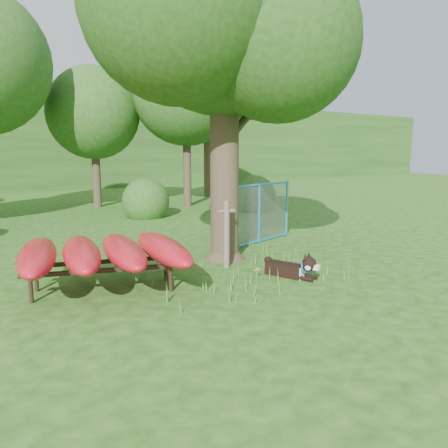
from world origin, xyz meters
TOP-DOWN VIEW (x-y plane):
  - ground at (0.00, 0.00)m, footprint 80.00×80.00m
  - oak_tree at (0.74, 2.06)m, footprint 6.58×5.76m
  - wooden_post at (0.36, 1.34)m, footprint 0.40×0.16m
  - kayak_rack at (-2.41, 1.29)m, footprint 3.26×3.52m
  - husky_dog at (1.02, -0.06)m, footprint 0.61×1.24m
  - fence_section at (2.58, 2.93)m, footprint 2.75×0.74m
  - wildflower_clump at (0.36, 0.27)m, footprint 0.10×0.09m
  - bg_tree_c at (1.50, 13.00)m, footprint 4.00×4.00m
  - bg_tree_d at (5.00, 11.00)m, footprint 4.80×4.80m
  - bg_tree_e at (8.00, 14.00)m, footprint 4.60×4.60m
  - shrub_right at (6.50, 8.00)m, footprint 1.80×1.80m
  - shrub_mid at (2.00, 9.00)m, footprint 1.80×1.80m
  - wooded_hillside at (0.00, 28.00)m, footprint 80.00×12.00m

SIDE VIEW (x-z plane):
  - ground at x=0.00m, z-range 0.00..0.00m
  - shrub_right at x=6.50m, z-range -0.90..0.90m
  - shrub_mid at x=2.00m, z-range -0.90..0.90m
  - wildflower_clump at x=0.36m, z-range 0.07..0.29m
  - husky_dog at x=1.02m, z-range -0.08..0.48m
  - kayak_rack at x=-2.41m, z-range 0.25..1.19m
  - wooden_post at x=0.36m, z-range 0.04..1.51m
  - fence_section at x=2.58m, z-range -0.55..2.20m
  - wooded_hillside at x=0.00m, z-range 0.00..6.00m
  - bg_tree_c at x=1.50m, z-range 1.05..7.17m
  - bg_tree_d at x=5.00m, z-range 1.33..8.83m
  - bg_tree_e at x=8.00m, z-range 1.46..9.01m
  - oak_tree at x=0.74m, z-range 1.37..9.58m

